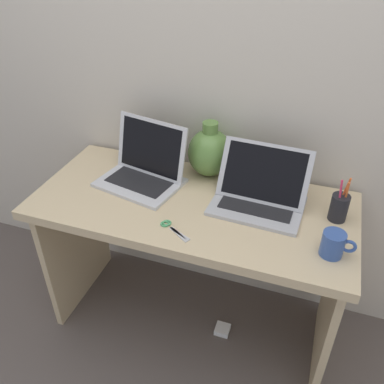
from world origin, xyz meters
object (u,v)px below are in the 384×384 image
object	(u,v)px
laptop_left	(145,166)
green_vase	(210,152)
coffee_mug	(333,244)
scissors	(171,227)
pen_cup	(339,207)
power_brick	(222,329)
laptop_right	(260,191)

from	to	relation	value
laptop_left	green_vase	xyz separation A→B (m)	(0.25, 0.14, 0.04)
coffee_mug	laptop_left	bearing A→B (deg)	164.18
laptop_left	scissors	bearing A→B (deg)	-50.72
laptop_left	pen_cup	size ratio (longest dim) A/B	2.09
green_vase	pen_cup	distance (m)	0.59
green_vase	pen_cup	size ratio (longest dim) A/B	1.35
pen_cup	scissors	distance (m)	0.65
pen_cup	power_brick	xyz separation A→B (m)	(-0.40, -0.10, -0.78)
green_vase	laptop_right	bearing A→B (deg)	-30.74
laptop_right	scissors	world-z (taller)	laptop_right
power_brick	green_vase	bearing A→B (deg)	122.67
laptop_left	scissors	world-z (taller)	laptop_left
laptop_right	power_brick	world-z (taller)	laptop_right
green_vase	coffee_mug	bearing A→B (deg)	-33.62
green_vase	scissors	distance (m)	0.43
laptop_left	laptop_right	xyz separation A→B (m)	(0.51, -0.01, -0.01)
green_vase	coffee_mug	size ratio (longest dim) A/B	2.13
laptop_right	scissors	size ratio (longest dim) A/B	2.70
laptop_left	power_brick	world-z (taller)	laptop_left
pen_cup	power_brick	world-z (taller)	pen_cup
laptop_right	scissors	bearing A→B (deg)	-136.81
laptop_right	coffee_mug	distance (m)	0.37
coffee_mug	power_brick	size ratio (longest dim) A/B	1.69
green_vase	coffee_mug	xyz separation A→B (m)	(0.56, -0.37, -0.06)
laptop_right	coffee_mug	xyz separation A→B (m)	(0.30, -0.22, -0.01)
coffee_mug	power_brick	distance (m)	0.87
green_vase	laptop_left	bearing A→B (deg)	-150.34
laptop_left	coffee_mug	xyz separation A→B (m)	(0.81, -0.23, -0.02)
scissors	power_brick	bearing A→B (deg)	39.63
scissors	power_brick	xyz separation A→B (m)	(0.19, 0.16, -0.73)
green_vase	scissors	world-z (taller)	green_vase
coffee_mug	power_brick	bearing A→B (deg)	164.43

